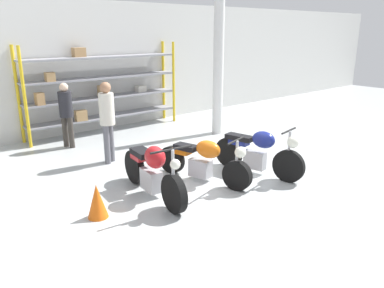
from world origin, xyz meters
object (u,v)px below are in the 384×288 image
at_px(motorcycle_orange, 204,160).
at_px(shelving_rack, 102,87).
at_px(person_browsing, 66,110).
at_px(motorcycle_red, 152,171).
at_px(person_near_rack, 107,116).
at_px(traffic_cone, 97,201).
at_px(motorcycle_blue, 258,151).

bearing_deg(motorcycle_orange, shelving_rack, 161.64).
bearing_deg(person_browsing, motorcycle_red, 62.50).
relative_size(person_near_rack, traffic_cone, 3.22).
bearing_deg(person_near_rack, motorcycle_red, 140.82).
relative_size(person_browsing, traffic_cone, 2.91).
height_order(motorcycle_red, motorcycle_blue, motorcycle_red).
bearing_deg(traffic_cone, motorcycle_blue, -5.96).
height_order(person_browsing, traffic_cone, person_browsing).
relative_size(shelving_rack, motorcycle_blue, 2.30).
distance_m(motorcycle_red, traffic_cone, 1.12).
bearing_deg(motorcycle_red, person_browsing, -173.74).
height_order(motorcycle_blue, person_browsing, person_browsing).
bearing_deg(shelving_rack, motorcycle_red, -106.78).
xyz_separation_m(shelving_rack, person_near_rack, (-1.14, -2.52, -0.22)).
relative_size(motorcycle_orange, person_browsing, 1.27).
bearing_deg(motorcycle_blue, person_near_rack, -153.59).
xyz_separation_m(shelving_rack, motorcycle_orange, (-0.25, -4.65, -0.84)).
distance_m(person_browsing, traffic_cone, 4.06).
height_order(shelving_rack, person_near_rack, shelving_rack).
xyz_separation_m(person_browsing, traffic_cone, (-1.09, -3.85, -0.66)).
height_order(motorcycle_red, person_browsing, person_browsing).
height_order(motorcycle_orange, traffic_cone, motorcycle_orange).
bearing_deg(person_near_rack, motorcycle_orange, 170.25).
height_order(motorcycle_blue, person_near_rack, person_near_rack).
bearing_deg(shelving_rack, motorcycle_orange, -93.08).
bearing_deg(person_browsing, motorcycle_orange, 79.18).
height_order(shelving_rack, motorcycle_blue, shelving_rack).
bearing_deg(motorcycle_blue, motorcycle_orange, -121.97).
bearing_deg(shelving_rack, person_browsing, -148.37).
xyz_separation_m(motorcycle_red, person_near_rack, (0.25, 2.08, 0.58)).
bearing_deg(person_browsing, shelving_rack, -176.01).
distance_m(motorcycle_blue, person_browsing, 4.78).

